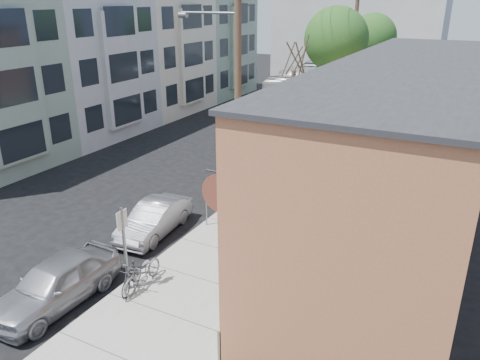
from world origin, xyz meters
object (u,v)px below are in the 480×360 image
at_px(tree_leafy_far, 372,37).
at_px(car_1, 154,219).
at_px(car_4, 318,114).
at_px(tree_bare, 292,122).
at_px(bus, 303,88).
at_px(parking_meter_far, 289,147).
at_px(patio_chair_b, 257,287).
at_px(patio_chair_a, 268,262).
at_px(car_0, 56,283).
at_px(parked_bike_b, 143,272).
at_px(car_2, 253,156).
at_px(patron_grey, 234,280).
at_px(car_3, 283,129).
at_px(tree_leafy_mid, 336,39).
at_px(parking_meter_near, 206,206).
at_px(cyclist, 240,208).
at_px(utility_pole_near, 237,85).
at_px(patron_green, 241,263).
at_px(sign_post, 124,241).
at_px(parked_bike_a, 131,277).

bearing_deg(tree_leafy_far, car_1, -94.58).
distance_m(car_1, car_4, 19.68).
xyz_separation_m(tree_bare, bus, (-4.72, 14.87, -1.04)).
height_order(parking_meter_far, patio_chair_b, parking_meter_far).
xyz_separation_m(parking_meter_far, patio_chair_a, (3.66, -11.13, -0.39)).
relative_size(car_0, car_4, 1.05).
bearing_deg(parked_bike_b, car_2, 96.25).
xyz_separation_m(parking_meter_far, tree_bare, (0.55, -1.23, 1.76)).
bearing_deg(patron_grey, car_3, -141.71).
bearing_deg(tree_leafy_mid, car_0, -95.40).
xyz_separation_m(parking_meter_near, patio_chair_b, (3.95, -3.62, -0.39)).
distance_m(parking_meter_near, parked_bike_b, 4.61).
bearing_deg(cyclist, patron_grey, 105.26).
xyz_separation_m(patio_chair_a, car_3, (-5.70, 15.16, 0.20)).
relative_size(tree_leafy_far, bus, 0.61).
distance_m(car_3, bus, 9.89).
height_order(tree_leafy_mid, car_3, tree_leafy_mid).
distance_m(utility_pole_near, tree_leafy_far, 22.85).
bearing_deg(car_2, car_3, 95.65).
xyz_separation_m(tree_leafy_mid, patron_grey, (2.93, -19.03, -5.26)).
bearing_deg(parked_bike_b, patio_chair_a, 33.79).
xyz_separation_m(patron_green, car_3, (-5.19, 16.13, -0.15)).
bearing_deg(parked_bike_b, parking_meter_far, 89.08).
bearing_deg(car_3, sign_post, -85.67).
bearing_deg(patio_chair_a, tree_leafy_mid, 105.98).
relative_size(parking_meter_far, car_3, 0.22).
xyz_separation_m(sign_post, parking_meter_near, (-0.10, 4.93, -0.85)).
height_order(sign_post, car_3, sign_post).
xyz_separation_m(patron_grey, cyclist, (-2.18, 4.61, -0.07)).
relative_size(patio_chair_b, car_1, 0.23).
bearing_deg(car_1, car_0, -93.62).
bearing_deg(utility_pole_near, parking_meter_near, -93.37).
xyz_separation_m(tree_leafy_mid, car_3, (-2.59, -1.84, -5.53)).
bearing_deg(bus, car_4, -60.77).
bearing_deg(parked_bike_a, car_1, 100.89).
distance_m(patron_green, parked_bike_a, 3.44).
xyz_separation_m(parking_meter_far, bus, (-4.17, 13.64, 0.73)).
height_order(patio_chair_b, car_0, car_0).
height_order(tree_leafy_far, patio_chair_a, tree_leafy_far).
xyz_separation_m(car_1, car_2, (0.13, 8.61, 0.04)).
relative_size(car_1, bus, 0.32).
bearing_deg(parking_meter_near, car_4, 94.52).
height_order(utility_pole_near, tree_bare, utility_pole_near).
bearing_deg(patron_grey, patron_green, -142.36).
height_order(tree_leafy_far, patron_grey, tree_leafy_far).
relative_size(patio_chair_b, patron_grey, 0.49).
height_order(parking_meter_far, tree_leafy_mid, tree_leafy_mid).
height_order(parking_meter_near, tree_leafy_far, tree_leafy_far).
height_order(parking_meter_far, parked_bike_a, parking_meter_far).
height_order(utility_pole_near, tree_leafy_far, utility_pole_near).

